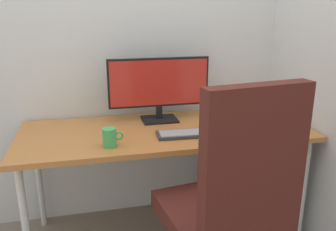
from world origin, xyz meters
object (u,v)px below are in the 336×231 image
object	(u,v)px
keyboard	(191,133)
coffee_mug	(110,137)
pen_holder	(266,109)
office_chair	(230,202)
notebook	(284,125)
monitor	(159,86)
mouse	(257,128)
filing_cabinet	(248,181)

from	to	relation	value
keyboard	coffee_mug	xyz separation A→B (m)	(-0.45, -0.07, 0.04)
pen_holder	coffee_mug	world-z (taller)	pen_holder
office_chair	notebook	distance (m)	0.76
keyboard	monitor	bearing A→B (deg)	110.33
pen_holder	coffee_mug	bearing A→B (deg)	-164.72
mouse	coffee_mug	size ratio (longest dim) A/B	0.98
keyboard	mouse	xyz separation A→B (m)	(0.38, -0.02, 0.01)
mouse	notebook	bearing A→B (deg)	13.67
filing_cabinet	keyboard	distance (m)	0.63
office_chair	filing_cabinet	distance (m)	0.84
office_chair	notebook	world-z (taller)	office_chair
monitor	mouse	world-z (taller)	monitor
mouse	pen_holder	size ratio (longest dim) A/B	0.59
office_chair	monitor	world-z (taller)	office_chair
office_chair	notebook	size ratio (longest dim) A/B	6.77
coffee_mug	pen_holder	bearing A→B (deg)	15.28
notebook	coffee_mug	bearing A→B (deg)	-164.61
pen_holder	notebook	bearing A→B (deg)	-87.09
keyboard	notebook	bearing A→B (deg)	0.81
keyboard	coffee_mug	bearing A→B (deg)	-171.56
filing_cabinet	coffee_mug	world-z (taller)	coffee_mug
monitor	pen_holder	world-z (taller)	monitor
keyboard	coffee_mug	size ratio (longest dim) A/B	3.66
office_chair	monitor	size ratio (longest dim) A/B	1.80
pen_holder	notebook	xyz separation A→B (m)	(0.01, -0.20, -0.04)
pen_holder	notebook	size ratio (longest dim) A/B	1.06
monitor	filing_cabinet	bearing A→B (deg)	-14.94
filing_cabinet	coffee_mug	bearing A→B (deg)	-165.59
monitor	pen_holder	distance (m)	0.70
pen_holder	coffee_mug	distance (m)	1.04
mouse	coffee_mug	world-z (taller)	coffee_mug
mouse	coffee_mug	distance (m)	0.83
office_chair	mouse	size ratio (longest dim) A/B	10.83
filing_cabinet	mouse	size ratio (longest dim) A/B	5.54
monitor	mouse	xyz separation A→B (m)	(0.50, -0.33, -0.20)
notebook	monitor	bearing A→B (deg)	167.30
office_chair	pen_holder	bearing A→B (deg)	53.27
monitor	mouse	distance (m)	0.63
filing_cabinet	notebook	bearing A→B (deg)	-50.71
mouse	coffee_mug	bearing A→B (deg)	-172.06
office_chair	coffee_mug	world-z (taller)	office_chair
filing_cabinet	keyboard	bearing A→B (deg)	-159.86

